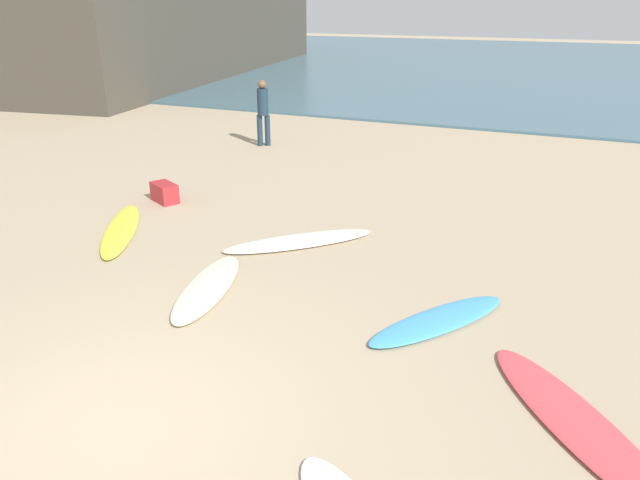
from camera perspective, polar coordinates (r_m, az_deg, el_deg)
The scene contains 9 objects.
ground_plane at distance 5.89m, azimuth -18.88°, elevation -16.81°, with size 120.00×120.00×0.00m, color tan.
ocean_water at distance 38.02m, azimuth 19.06°, elevation 15.73°, with size 120.00×40.00×0.08m, color #426675.
surfboard_0 at distance 10.36m, azimuth -18.62°, elevation 0.95°, with size 0.49×2.52×0.08m, color yellow.
surfboard_1 at distance 6.08m, azimuth 23.48°, elevation -15.81°, with size 0.60×2.49×0.07m, color #DD484E.
surfboard_2 at distance 9.37m, azimuth -1.99°, elevation -0.10°, with size 0.60×2.48×0.08m, color silver.
surfboard_3 at distance 7.26m, azimuth 11.34°, elevation -7.59°, with size 0.52×2.08×0.08m, color #47A1E0.
surfboard_4 at distance 8.02m, azimuth -10.78°, elevation -4.49°, with size 0.57×2.05×0.09m, color beige.
beachgoer_near at distance 15.69m, azimuth -5.51°, elevation 12.37°, with size 0.38×0.38×1.68m.
beach_cooler at distance 11.64m, azimuth -14.73°, elevation 4.43°, with size 0.58×0.33×0.36m, color #B2282D.
Camera 1 is at (3.39, -3.21, 3.60)m, focal length 33.25 mm.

